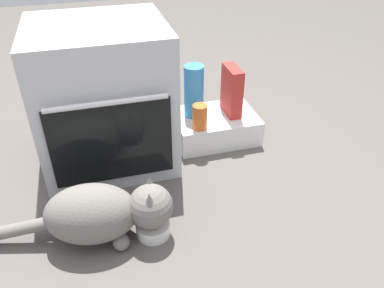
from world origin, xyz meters
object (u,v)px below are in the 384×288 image
Objects in this scene: oven at (104,97)px; cat at (103,213)px; pantry_cabinet at (215,126)px; water_bottle at (194,91)px; cereal_box at (232,91)px; sauce_jar at (200,117)px; food_bowl at (153,227)px.

cat is (-0.08, -0.60, -0.22)m from oven.
pantry_cabinet is 1.58× the size of water_bottle.
pantry_cabinet is 1.69× the size of cereal_box.
oven is 1.56× the size of pantry_cabinet.
cereal_box is at bearing 2.71° from oven.
water_bottle reaches higher than cereal_box.
oven is 2.45× the size of water_bottle.
oven is 0.65m from cat.
sauce_jar reaches higher than pantry_cabinet.
food_bowl is at bearing -80.03° from oven.
oven reaches higher than cereal_box.
cereal_box is (0.60, 0.67, 0.26)m from food_bowl.
pantry_cabinet is at bearing 2.51° from oven.
sauce_jar is at bearing 55.96° from food_bowl.
food_bowl is 0.18× the size of cat.
food_bowl is at bearing 0.00° from cat.
water_bottle is at bearing 161.53° from pantry_cabinet.
food_bowl is 0.23m from cat.
cereal_box is (0.10, 0.01, 0.22)m from pantry_cabinet.
pantry_cabinet is at bearing -176.03° from cereal_box.
pantry_cabinet is 0.58× the size of cat.
oven is at bearing -177.49° from pantry_cabinet.
water_bottle is 0.17m from sauce_jar.
water_bottle is (0.49, 0.07, -0.07)m from oven.
cat is 2.93× the size of cereal_box.
pantry_cabinet is (0.61, 0.03, -0.29)m from oven.
water_bottle reaches higher than pantry_cabinet.
water_bottle is (0.38, 0.70, 0.27)m from food_bowl.
pantry_cabinet is 0.22m from sauce_jar.
cat is at bearing -130.88° from water_bottle.
oven is at bearing 170.03° from sauce_jar.
pantry_cabinet is at bearing -18.47° from water_bottle.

